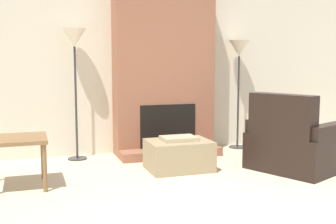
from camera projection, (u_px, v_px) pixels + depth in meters
ground_plane at (271, 223)px, 3.52m from camera, size 24.00×24.00×0.00m
wall_back at (159, 64)px, 6.31m from camera, size 7.43×0.06×2.60m
fireplace at (164, 68)px, 6.09m from camera, size 1.45×0.70×2.60m
ottoman at (179, 155)px, 5.22m from camera, size 0.77×0.58×0.42m
armchair at (293, 146)px, 5.19m from camera, size 1.22×1.27×0.96m
side_table at (16, 144)px, 4.47m from camera, size 0.64×0.62×0.54m
floor_lamp_left at (74, 47)px, 5.63m from camera, size 0.31×0.31×1.78m
floor_lamp_right at (239, 56)px, 6.43m from camera, size 0.31×0.31×1.66m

